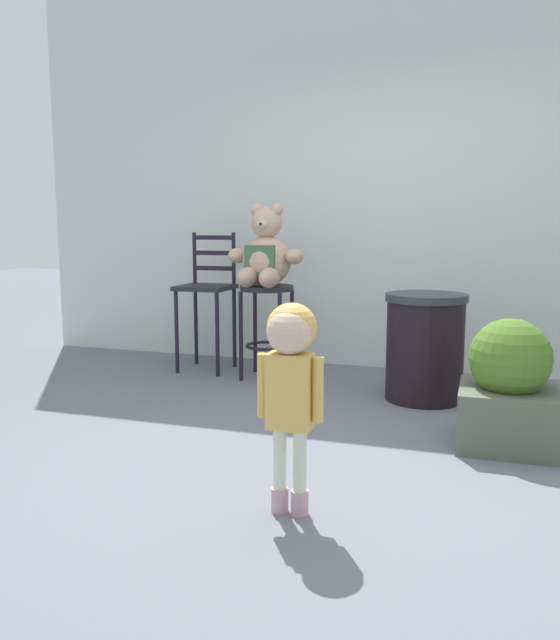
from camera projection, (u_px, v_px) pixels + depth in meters
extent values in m
plane|color=slate|center=(332.00, 455.00, 3.24)|extent=(24.00, 24.00, 0.00)
cube|color=silver|center=(400.00, 161.00, 5.15)|extent=(6.51, 0.30, 3.41)
cylinder|color=black|center=(267.00, 288.00, 4.82)|extent=(0.41, 0.41, 0.04)
cylinder|color=black|center=(241.00, 337.00, 4.78)|extent=(0.03, 0.03, 0.68)
cylinder|color=black|center=(280.00, 339.00, 4.68)|extent=(0.03, 0.03, 0.68)
cylinder|color=black|center=(255.00, 330.00, 5.07)|extent=(0.03, 0.03, 0.68)
cylinder|color=black|center=(292.00, 332.00, 4.97)|extent=(0.03, 0.03, 0.68)
torus|color=black|center=(267.00, 346.00, 4.89)|extent=(0.34, 0.34, 0.02)
sphere|color=tan|center=(267.00, 261.00, 4.79)|extent=(0.38, 0.38, 0.38)
cube|color=#385D3E|center=(260.00, 261.00, 4.65)|extent=(0.23, 0.03, 0.23)
sphere|color=tan|center=(267.00, 222.00, 4.75)|extent=(0.24, 0.24, 0.24)
ellipsoid|color=#B8AA91|center=(262.00, 224.00, 4.66)|extent=(0.10, 0.07, 0.07)
sphere|color=black|center=(261.00, 224.00, 4.63)|extent=(0.03, 0.03, 0.03)
sphere|color=tan|center=(256.00, 210.00, 4.76)|extent=(0.09, 0.09, 0.09)
sphere|color=tan|center=(277.00, 210.00, 4.71)|extent=(0.09, 0.09, 0.09)
ellipsoid|color=tan|center=(238.00, 256.00, 4.83)|extent=(0.13, 0.21, 0.12)
ellipsoid|color=tan|center=(294.00, 256.00, 4.69)|extent=(0.13, 0.21, 0.12)
ellipsoid|color=tan|center=(248.00, 277.00, 4.67)|extent=(0.13, 0.32, 0.15)
ellipsoid|color=tan|center=(270.00, 278.00, 4.61)|extent=(0.13, 0.32, 0.15)
cylinder|color=#C2989D|center=(280.00, 500.00, 2.60)|extent=(0.07, 0.07, 0.10)
cylinder|color=beige|center=(280.00, 458.00, 2.57)|extent=(0.05, 0.05, 0.26)
cylinder|color=#C2989D|center=(300.00, 502.00, 2.57)|extent=(0.07, 0.07, 0.10)
cylinder|color=beige|center=(300.00, 460.00, 2.55)|extent=(0.05, 0.05, 0.26)
cube|color=#D9B052|center=(290.00, 391.00, 2.52)|extent=(0.18, 0.10, 0.31)
cylinder|color=#D9B052|center=(263.00, 385.00, 2.55)|extent=(0.04, 0.04, 0.26)
cylinder|color=#D9B052|center=(318.00, 390.00, 2.48)|extent=(0.04, 0.04, 0.26)
sphere|color=#D8B293|center=(290.00, 331.00, 2.48)|extent=(0.19, 0.19, 0.19)
sphere|color=gold|center=(292.00, 328.00, 2.50)|extent=(0.20, 0.20, 0.20)
cylinder|color=black|center=(425.00, 351.00, 4.25)|extent=(0.52, 0.52, 0.68)
cylinder|color=#2D2D33|center=(426.00, 297.00, 4.20)|extent=(0.55, 0.55, 0.05)
cube|color=black|center=(205.00, 287.00, 5.09)|extent=(0.42, 0.42, 0.03)
cylinder|color=black|center=(177.00, 332.00, 5.03)|extent=(0.03, 0.03, 0.67)
cylinder|color=black|center=(217.00, 335.00, 4.92)|extent=(0.03, 0.03, 0.67)
cylinder|color=black|center=(196.00, 326.00, 5.36)|extent=(0.03, 0.03, 0.67)
cylinder|color=black|center=(234.00, 328.00, 5.25)|extent=(0.03, 0.03, 0.67)
cylinder|color=black|center=(195.00, 258.00, 5.28)|extent=(0.03, 0.03, 0.42)
cylinder|color=black|center=(234.00, 258.00, 5.17)|extent=(0.03, 0.03, 0.42)
cube|color=black|center=(214.00, 268.00, 5.24)|extent=(0.35, 0.02, 0.04)
cube|color=black|center=(214.00, 253.00, 5.22)|extent=(0.35, 0.02, 0.04)
cube|color=black|center=(214.00, 238.00, 5.20)|extent=(0.35, 0.02, 0.04)
cube|color=#55594A|center=(507.00, 417.00, 3.36)|extent=(0.50, 0.50, 0.32)
sphere|color=#466F24|center=(510.00, 359.00, 3.32)|extent=(0.43, 0.43, 0.43)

